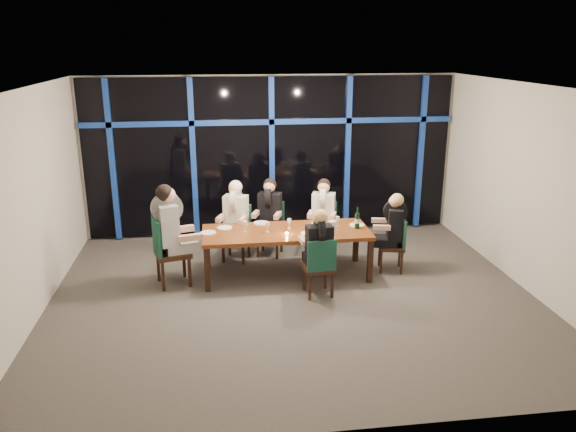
# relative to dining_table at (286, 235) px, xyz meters

# --- Properties ---
(room) EXTENTS (7.04, 7.00, 3.02)m
(room) POSITION_rel_dining_table_xyz_m (0.00, -0.80, 1.34)
(room) COLOR #524D48
(room) RESTS_ON ground
(window_wall) EXTENTS (6.86, 0.43, 2.94)m
(window_wall) POSITION_rel_dining_table_xyz_m (0.01, 2.13, 0.87)
(window_wall) COLOR black
(window_wall) RESTS_ON ground
(dining_table) EXTENTS (2.60, 1.00, 0.75)m
(dining_table) POSITION_rel_dining_table_xyz_m (0.00, 0.00, 0.00)
(dining_table) COLOR brown
(dining_table) RESTS_ON ground
(chair_far_left) EXTENTS (0.56, 0.56, 0.94)m
(chair_far_left) POSITION_rel_dining_table_xyz_m (-0.73, 0.85, -0.16)
(chair_far_left) COLOR black
(chair_far_left) RESTS_ON ground
(chair_far_mid) EXTENTS (0.55, 0.55, 0.92)m
(chair_far_mid) POSITION_rel_dining_table_xyz_m (-0.14, 1.01, -0.17)
(chair_far_mid) COLOR black
(chair_far_mid) RESTS_ON ground
(chair_far_right) EXTENTS (0.54, 0.54, 0.92)m
(chair_far_right) POSITION_rel_dining_table_xyz_m (0.77, 0.87, -0.17)
(chair_far_right) COLOR black
(chair_far_right) RESTS_ON ground
(chair_end_left) EXTENTS (0.61, 0.61, 1.08)m
(chair_end_left) POSITION_rel_dining_table_xyz_m (-1.84, -0.13, -0.08)
(chair_end_left) COLOR black
(chair_end_left) RESTS_ON ground
(chair_end_right) EXTENTS (0.49, 0.49, 0.88)m
(chair_end_right) POSITION_rel_dining_table_xyz_m (1.78, -0.03, -0.19)
(chair_end_right) COLOR black
(chair_end_right) RESTS_ON ground
(chair_near_mid) EXTENTS (0.45, 0.45, 0.90)m
(chair_near_mid) POSITION_rel_dining_table_xyz_m (0.37, -0.84, -0.18)
(chair_near_mid) COLOR black
(chair_near_mid) RESTS_ON ground
(diner_far_left) EXTENTS (0.57, 0.64, 0.92)m
(diner_far_left) POSITION_rel_dining_table_xyz_m (-0.76, 0.77, 0.22)
(diner_far_left) COLOR silver
(diner_far_left) RESTS_ON ground
(diner_far_mid) EXTENTS (0.56, 0.63, 0.90)m
(diner_far_mid) POSITION_rel_dining_table_xyz_m (-0.17, 0.94, 0.20)
(diner_far_mid) COLOR black
(diner_far_mid) RESTS_ON ground
(diner_far_right) EXTENTS (0.55, 0.63, 0.90)m
(diner_far_right) POSITION_rel_dining_table_xyz_m (0.74, 0.80, 0.20)
(diner_far_right) COLOR silver
(diner_far_right) RESTS_ON ground
(diner_end_left) EXTENTS (0.73, 0.62, 1.05)m
(diner_end_left) POSITION_rel_dining_table_xyz_m (-1.76, -0.11, 0.35)
(diner_end_left) COLOR black
(diner_end_left) RESTS_ON ground
(diner_end_right) EXTENTS (0.59, 0.49, 0.86)m
(diner_end_right) POSITION_rel_dining_table_xyz_m (1.71, -0.02, 0.16)
(diner_end_right) COLOR black
(diner_end_right) RESTS_ON ground
(diner_near_mid) EXTENTS (0.47, 0.58, 0.88)m
(diner_near_mid) POSITION_rel_dining_table_xyz_m (0.37, -0.77, 0.18)
(diner_near_mid) COLOR black
(diner_near_mid) RESTS_ON ground
(plate_far_left) EXTENTS (0.24, 0.24, 0.01)m
(plate_far_left) POSITION_rel_dining_table_xyz_m (-0.95, 0.25, 0.08)
(plate_far_left) COLOR white
(plate_far_left) RESTS_ON dining_table
(plate_far_mid) EXTENTS (0.24, 0.24, 0.01)m
(plate_far_mid) POSITION_rel_dining_table_xyz_m (-0.36, 0.41, 0.08)
(plate_far_mid) COLOR white
(plate_far_mid) RESTS_ON dining_table
(plate_far_right) EXTENTS (0.24, 0.24, 0.01)m
(plate_far_right) POSITION_rel_dining_table_xyz_m (0.56, 0.26, 0.08)
(plate_far_right) COLOR white
(plate_far_right) RESTS_ON dining_table
(plate_end_left) EXTENTS (0.24, 0.24, 0.01)m
(plate_end_left) POSITION_rel_dining_table_xyz_m (-1.21, 0.03, 0.08)
(plate_end_left) COLOR white
(plate_end_left) RESTS_ON dining_table
(plate_end_right) EXTENTS (0.24, 0.24, 0.01)m
(plate_end_right) POSITION_rel_dining_table_xyz_m (1.16, 0.10, 0.08)
(plate_end_right) COLOR white
(plate_end_right) RESTS_ON dining_table
(plate_near_mid) EXTENTS (0.24, 0.24, 0.01)m
(plate_near_mid) POSITION_rel_dining_table_xyz_m (0.31, -0.21, 0.08)
(plate_near_mid) COLOR white
(plate_near_mid) RESTS_ON dining_table
(wine_bottle) EXTENTS (0.08, 0.08, 0.35)m
(wine_bottle) POSITION_rel_dining_table_xyz_m (1.12, -0.05, 0.20)
(wine_bottle) COLOR black
(wine_bottle) RESTS_ON dining_table
(water_pitcher) EXTENTS (0.13, 0.11, 0.21)m
(water_pitcher) POSITION_rel_dining_table_xyz_m (0.67, -0.26, 0.17)
(water_pitcher) COLOR silver
(water_pitcher) RESTS_ON dining_table
(tea_light) EXTENTS (0.05, 0.05, 0.03)m
(tea_light) POSITION_rel_dining_table_xyz_m (-0.02, -0.18, 0.08)
(tea_light) COLOR #FF9C4C
(tea_light) RESTS_ON dining_table
(wine_glass_a) EXTENTS (0.06, 0.06, 0.16)m
(wine_glass_a) POSITION_rel_dining_table_xyz_m (-0.30, -0.03, 0.19)
(wine_glass_a) COLOR white
(wine_glass_a) RESTS_ON dining_table
(wine_glass_b) EXTENTS (0.06, 0.06, 0.16)m
(wine_glass_b) POSITION_rel_dining_table_xyz_m (0.06, 0.10, 0.18)
(wine_glass_b) COLOR white
(wine_glass_b) RESTS_ON dining_table
(wine_glass_c) EXTENTS (0.06, 0.06, 0.17)m
(wine_glass_c) POSITION_rel_dining_table_xyz_m (0.52, 0.03, 0.19)
(wine_glass_c) COLOR silver
(wine_glass_c) RESTS_ON dining_table
(wine_glass_d) EXTENTS (0.07, 0.07, 0.17)m
(wine_glass_d) POSITION_rel_dining_table_xyz_m (-0.64, 0.02, 0.19)
(wine_glass_d) COLOR silver
(wine_glass_d) RESTS_ON dining_table
(wine_glass_e) EXTENTS (0.06, 0.06, 0.16)m
(wine_glass_e) POSITION_rel_dining_table_xyz_m (0.84, 0.12, 0.18)
(wine_glass_e) COLOR silver
(wine_glass_e) RESTS_ON dining_table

